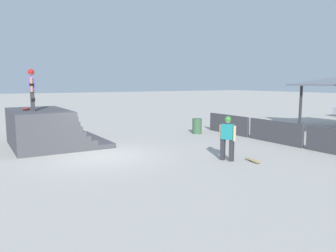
{
  "coord_description": "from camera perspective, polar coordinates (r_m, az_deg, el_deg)",
  "views": [
    {
      "loc": [
        12.13,
        -4.14,
        2.85
      ],
      "look_at": [
        -0.36,
        3.33,
        0.91
      ],
      "focal_mm": 35.0,
      "sensor_mm": 36.0,
      "label": 1
    }
  ],
  "objects": [
    {
      "name": "bystander_walking",
      "position": [
        12.11,
        10.32,
        -1.48
      ],
      "size": [
        0.62,
        0.38,
        1.64
      ],
      "rotation": [
        0.0,
        0.0,
        3.58
      ],
      "color": "#2D2D33",
      "rests_on": "ground"
    },
    {
      "name": "trash_bin",
      "position": [
        18.35,
        5.07,
        -0.02
      ],
      "size": [
        0.52,
        0.52,
        0.85
      ],
      "primitive_type": "cylinder",
      "color": "#385B3D",
      "rests_on": "ground"
    },
    {
      "name": "skateboard_on_ground",
      "position": [
        12.27,
        14.66,
        -5.81
      ],
      "size": [
        0.79,
        0.36,
        0.09
      ],
      "rotation": [
        0.0,
        0.0,
        6.06
      ],
      "color": "silver",
      "rests_on": "ground"
    },
    {
      "name": "barrier_fence",
      "position": [
        16.32,
        18.11,
        -0.97
      ],
      "size": [
        9.71,
        0.12,
        1.05
      ],
      "color": "#3D3D42",
      "rests_on": "ground"
    },
    {
      "name": "ground_plane",
      "position": [
        13.13,
        -11.79,
        -5.11
      ],
      "size": [
        160.0,
        160.0,
        0.0
      ],
      "primitive_type": "plane",
      "color": "#ADA8A0"
    },
    {
      "name": "skateboard_on_deck",
      "position": [
        15.68,
        -23.43,
        2.8
      ],
      "size": [
        0.86,
        0.46,
        0.09
      ],
      "rotation": [
        0.0,
        0.0,
        -0.33
      ],
      "color": "green",
      "rests_on": "quarter_pipe_ramp"
    },
    {
      "name": "quarter_pipe_ramp",
      "position": [
        15.73,
        -20.52,
        -0.57
      ],
      "size": [
        4.21,
        3.96,
        1.65
      ],
      "color": "#424247",
      "rests_on": "ground"
    },
    {
      "name": "skater_on_deck",
      "position": [
        15.05,
        -22.63,
        6.31
      ],
      "size": [
        0.76,
        0.3,
        1.76
      ],
      "rotation": [
        0.0,
        0.0,
        -0.17
      ],
      "color": "#2D2D33",
      "rests_on": "quarter_pipe_ramp"
    }
  ]
}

